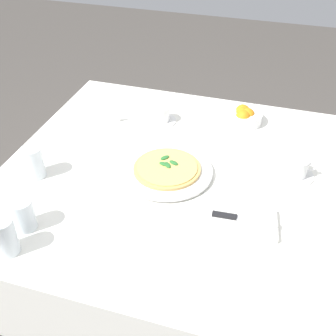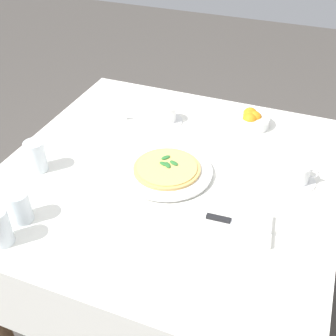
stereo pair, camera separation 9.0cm
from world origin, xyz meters
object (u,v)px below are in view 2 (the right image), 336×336
Objects in this scene: pizza at (167,168)px; dinner_knife at (235,222)px; napkin_folded at (234,225)px; water_glass_center_back at (20,208)px; coffee_cup_near_left at (167,114)px; water_glass_right_edge at (0,229)px; coffee_cup_far_left at (298,175)px; menu_card at (115,114)px; pizza_plate at (167,171)px; citrus_bowl at (251,119)px; water_glass_left_edge at (36,158)px.

dinner_knife is at bearing -31.22° from pizza.
water_glass_center_back is at bearing -170.02° from napkin_folded.
pizza is 0.33m from napkin_folded.
coffee_cup_near_left reaches higher than napkin_folded.
water_glass_right_edge is 1.15× the size of water_glass_center_back.
water_glass_right_edge is at bearing -141.83° from coffee_cup_far_left.
coffee_cup_far_left is at bearing 147.22° from menu_card.
coffee_cup_near_left is 0.65m from napkin_folded.
coffee_cup_far_left reaches higher than pizza_plate.
water_glass_center_back reaches higher than dinner_knife.
coffee_cup_far_left is at bearing -20.78° from coffee_cup_near_left.
water_glass_right_edge is 0.68m from dinner_knife.
napkin_folded is at bearing 122.68° from menu_card.
citrus_bowl is 1.77× the size of menu_card.
napkin_folded reaches higher than pizza_plate.
dinner_knife is at bearing 18.11° from water_glass_center_back.
dinner_knife is at bearing -31.17° from pizza_plate.
water_glass_center_back is at bearing -146.95° from coffee_cup_far_left.
water_glass_center_back reaches higher than pizza_plate.
citrus_bowl is at bearing 15.86° from coffee_cup_near_left.
coffee_cup_far_left is 0.32m from dinner_knife.
pizza is 0.99× the size of napkin_folded.
water_glass_right_edge is at bearing -86.46° from water_glass_center_back.
water_glass_right_edge is at bearing -161.97° from napkin_folded.
pizza_plate is at bearing -164.36° from coffee_cup_far_left.
coffee_cup_near_left is 0.66× the size of dinner_knife.
citrus_bowl reaches higher than pizza_plate.
pizza is 0.50m from water_glass_center_back.
menu_card is (-0.00, 0.63, -0.01)m from water_glass_center_back.
water_glass_right_edge is at bearing -120.20° from citrus_bowl.
coffee_cup_far_left is 0.90m from water_glass_left_edge.
water_glass_left_edge is at bearing 53.87° from menu_card.
coffee_cup_far_left is 0.90m from water_glass_center_back.
napkin_folded is 1.21× the size of dinner_knife.
dinner_knife is at bearing -2.35° from water_glass_left_edge.
coffee_cup_near_left is 0.82m from water_glass_right_edge.
citrus_bowl is (-0.23, 0.30, -0.00)m from coffee_cup_far_left.
pizza is at bearing 107.85° from pizza_plate.
water_glass_left_edge is 0.41m from menu_card.
water_glass_right_edge is at bearing -124.58° from pizza.
water_glass_left_edge is 0.48× the size of napkin_folded.
menu_card is at bearing 90.80° from water_glass_right_edge.
water_glass_left_edge is 0.72m from dinner_knife.
water_glass_left_edge reaches higher than napkin_folded.
water_glass_center_back is at bearing -65.94° from water_glass_left_edge.
coffee_cup_far_left is (0.42, 0.12, 0.01)m from pizza.
water_glass_center_back is 0.95m from citrus_bowl.
napkin_folded is (0.71, -0.03, -0.04)m from water_glass_left_edge.
water_glass_left_edge is at bearing 169.44° from napkin_folded.
water_glass_center_back is (-0.01, 0.10, -0.01)m from water_glass_right_edge.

